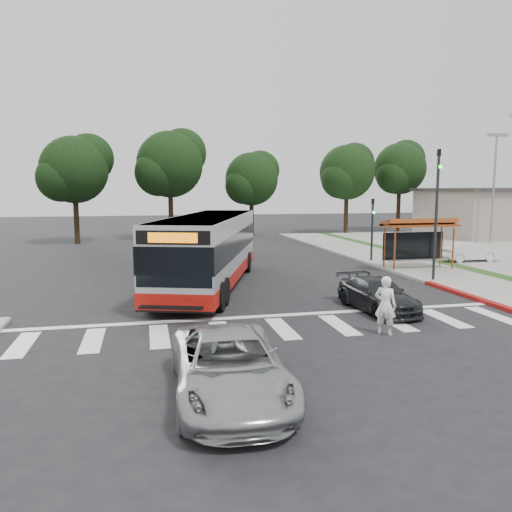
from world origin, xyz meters
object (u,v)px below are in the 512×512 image
object	(u,v)px
transit_bus	(209,251)
silver_suv_south	(229,366)
dark_sedan	(377,295)
pedestrian	(385,305)

from	to	relation	value
transit_bus	silver_suv_south	size ratio (longest dim) A/B	2.49
dark_sedan	silver_suv_south	xyz separation A→B (m)	(-6.80, -6.68, 0.11)
dark_sedan	silver_suv_south	bearing A→B (deg)	-140.40
transit_bus	pedestrian	world-z (taller)	transit_bus
transit_bus	dark_sedan	size ratio (longest dim) A/B	3.07
silver_suv_south	pedestrian	bearing A→B (deg)	35.54
transit_bus	silver_suv_south	distance (m)	13.02
dark_sedan	silver_suv_south	world-z (taller)	silver_suv_south
pedestrian	dark_sedan	xyz separation A→B (m)	(1.18, 2.93, -0.33)
transit_bus	dark_sedan	world-z (taller)	transit_bus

